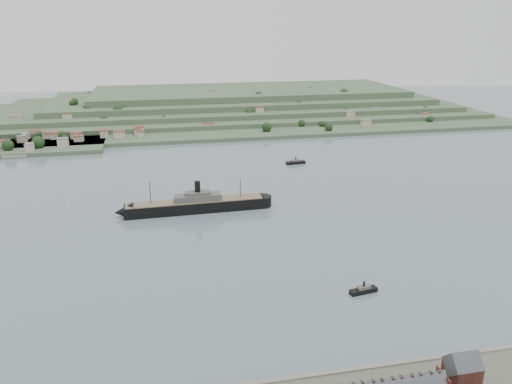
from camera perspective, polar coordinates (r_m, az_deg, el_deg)
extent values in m
plane|color=slate|center=(325.01, 2.19, -3.47)|extent=(1400.00, 1400.00, 0.00)
cube|color=gray|center=(201.73, 12.88, -19.12)|extent=(220.00, 2.00, 2.60)
cube|color=#441D18|center=(190.88, 20.61, -19.20)|extent=(0.50, 8.40, 3.00)
cube|color=black|center=(179.62, 13.48, -20.56)|extent=(0.90, 1.40, 3.20)
cube|color=black|center=(185.07, 17.59, -19.63)|extent=(0.90, 1.40, 3.20)
cube|color=black|center=(187.49, 19.15, -19.25)|extent=(0.90, 1.40, 3.20)
cube|color=#441D18|center=(200.38, 22.43, -18.67)|extent=(10.00, 10.00, 9.00)
cube|color=#383A40|center=(197.77, 22.60, -17.63)|extent=(10.40, 10.18, 10.18)
cube|color=#395136|center=(666.70, -5.24, 8.39)|extent=(760.00, 260.00, 4.00)
cube|color=#395136|center=(692.76, -3.84, 9.20)|extent=(680.00, 220.00, 5.00)
cube|color=#395136|center=(708.64, -2.80, 9.90)|extent=(600.00, 200.00, 6.00)
cube|color=#395136|center=(724.69, -1.80, 10.63)|extent=(520.00, 180.00, 7.00)
cube|color=#395136|center=(740.92, -0.85, 11.41)|extent=(440.00, 160.00, 8.00)
cube|color=#395136|center=(569.40, -24.36, 4.93)|extent=(150.00, 90.00, 4.00)
cube|color=gray|center=(531.00, -25.77, 3.74)|extent=(22.00, 14.00, 2.80)
cube|color=black|center=(344.14, -6.96, -1.64)|extent=(95.21, 15.19, 7.38)
cone|color=black|center=(342.96, -14.86, -2.23)|extent=(12.99, 12.99, 12.65)
cylinder|color=black|center=(351.78, 0.74, -1.03)|extent=(12.65, 12.65, 7.38)
cube|color=brown|center=(342.76, -6.99, -1.01)|extent=(93.07, 14.08, 0.63)
cube|color=#4D4B48|center=(342.18, -6.65, -0.62)|extent=(31.88, 10.33, 4.22)
cube|color=#4D4B48|center=(341.24, -6.67, -0.17)|extent=(17.06, 7.83, 2.64)
cylinder|color=black|center=(339.95, -6.69, 0.47)|extent=(3.80, 3.80, 9.49)
cylinder|color=#3E291C|center=(338.89, -11.99, -0.26)|extent=(0.53, 0.53, 16.87)
cylinder|color=#3E291C|center=(345.20, -1.81, 0.33)|extent=(0.53, 0.53, 14.76)
cube|color=black|center=(250.04, 12.18, -10.97)|extent=(14.33, 5.84, 2.23)
cube|color=#4D4B48|center=(249.22, 12.21, -10.64)|extent=(6.65, 3.91, 1.67)
cylinder|color=black|center=(248.32, 12.24, -10.27)|extent=(0.93, 0.93, 3.25)
cube|color=black|center=(457.99, 4.56, 3.38)|extent=(18.15, 6.46, 2.37)
cube|color=#4D4B48|center=(457.51, 4.57, 3.59)|extent=(8.32, 4.63, 1.78)
cylinder|color=black|center=(456.99, 4.57, 3.83)|extent=(0.99, 0.99, 3.46)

